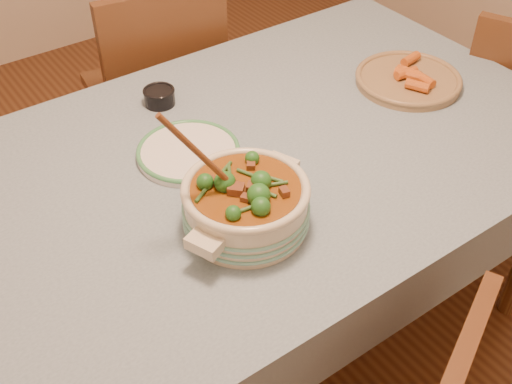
# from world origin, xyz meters

# --- Properties ---
(floor) EXTENTS (4.50, 4.50, 0.00)m
(floor) POSITION_xyz_m (0.00, 0.00, 0.00)
(floor) COLOR #492614
(floor) RESTS_ON ground
(dining_table) EXTENTS (1.68, 1.08, 0.76)m
(dining_table) POSITION_xyz_m (0.00, 0.00, 0.66)
(dining_table) COLOR brown
(dining_table) RESTS_ON floor
(stew_casserole) EXTENTS (0.36, 0.36, 0.34)m
(stew_casserole) POSITION_xyz_m (-0.22, -0.21, 0.83)
(stew_casserole) COLOR beige
(stew_casserole) RESTS_ON dining_table
(white_plate) EXTENTS (0.35, 0.35, 0.02)m
(white_plate) POSITION_xyz_m (-0.19, 0.08, 0.77)
(white_plate) COLOR white
(white_plate) RESTS_ON dining_table
(condiment_bowl) EXTENTS (0.09, 0.09, 0.05)m
(condiment_bowl) POSITION_xyz_m (-0.13, 0.34, 0.78)
(condiment_bowl) COLOR black
(condiment_bowl) RESTS_ON dining_table
(fried_plate) EXTENTS (0.39, 0.39, 0.05)m
(fried_plate) POSITION_xyz_m (0.52, 0.01, 0.78)
(fried_plate) COLOR #917350
(fried_plate) RESTS_ON dining_table
(chair_far) EXTENTS (0.49, 0.49, 0.94)m
(chair_far) POSITION_xyz_m (0.07, 0.76, 0.53)
(chair_far) COLOR #533519
(chair_far) RESTS_ON floor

